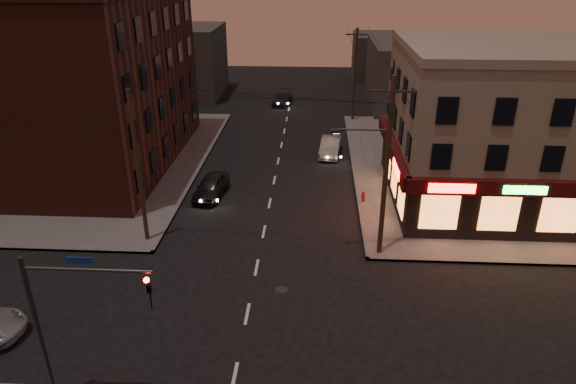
# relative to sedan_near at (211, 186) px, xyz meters

# --- Properties ---
(ground) EXTENTS (120.00, 120.00, 0.00)m
(ground) POSITION_rel_sedan_near_xyz_m (4.20, -12.93, -0.74)
(ground) COLOR black
(ground) RESTS_ON ground
(sidewalk_ne) EXTENTS (24.00, 28.00, 0.15)m
(sidewalk_ne) POSITION_rel_sedan_near_xyz_m (22.20, 6.07, -0.66)
(sidewalk_ne) COLOR #514F4C
(sidewalk_ne) RESTS_ON ground
(sidewalk_nw) EXTENTS (24.00, 28.00, 0.15)m
(sidewalk_nw) POSITION_rel_sedan_near_xyz_m (-13.80, 6.07, -0.66)
(sidewalk_nw) COLOR #514F4C
(sidewalk_nw) RESTS_ON ground
(pizza_building) EXTENTS (15.85, 12.85, 10.50)m
(pizza_building) POSITION_rel_sedan_near_xyz_m (20.13, 0.50, 4.61)
(pizza_building) COLOR gray
(pizza_building) RESTS_ON sidewalk_ne
(brick_apartment) EXTENTS (12.00, 20.00, 13.00)m
(brick_apartment) POSITION_rel_sedan_near_xyz_m (-10.30, 6.07, 5.91)
(brick_apartment) COLOR #451E16
(brick_apartment) RESTS_ON sidewalk_nw
(bg_building_ne_a) EXTENTS (10.00, 12.00, 7.00)m
(bg_building_ne_a) POSITION_rel_sedan_near_xyz_m (18.20, 25.07, 2.76)
(bg_building_ne_a) COLOR #3F3D3A
(bg_building_ne_a) RESTS_ON ground
(bg_building_nw) EXTENTS (9.00, 10.00, 8.00)m
(bg_building_nw) POSITION_rel_sedan_near_xyz_m (-8.80, 29.07, 3.26)
(bg_building_nw) COLOR #3F3D3A
(bg_building_nw) RESTS_ON ground
(bg_building_ne_b) EXTENTS (8.00, 8.00, 6.00)m
(bg_building_ne_b) POSITION_rel_sedan_near_xyz_m (16.20, 39.07, 2.26)
(bg_building_ne_b) COLOR #3F3D3A
(bg_building_ne_b) RESTS_ON ground
(utility_pole_main) EXTENTS (4.20, 0.44, 10.00)m
(utility_pole_main) POSITION_rel_sedan_near_xyz_m (10.89, -7.13, 5.02)
(utility_pole_main) COLOR #382619
(utility_pole_main) RESTS_ON sidewalk_ne
(utility_pole_far) EXTENTS (0.26, 0.26, 9.00)m
(utility_pole_far) POSITION_rel_sedan_near_xyz_m (11.00, 19.07, 3.91)
(utility_pole_far) COLOR #382619
(utility_pole_far) RESTS_ON sidewalk_ne
(utility_pole_west) EXTENTS (0.24, 0.24, 9.00)m
(utility_pole_west) POSITION_rel_sedan_near_xyz_m (-2.60, -6.43, 3.91)
(utility_pole_west) COLOR #382619
(utility_pole_west) RESTS_ON sidewalk_nw
(traffic_signal) EXTENTS (4.49, 0.32, 6.47)m
(traffic_signal) POSITION_rel_sedan_near_xyz_m (-1.37, -18.54, 3.42)
(traffic_signal) COLOR #333538
(traffic_signal) RESTS_ON ground
(sedan_near) EXTENTS (2.28, 4.51, 1.47)m
(sedan_near) POSITION_rel_sedan_near_xyz_m (0.00, 0.00, 0.00)
(sedan_near) COLOR black
(sedan_near) RESTS_ON ground
(sedan_mid) EXTENTS (2.07, 4.65, 1.48)m
(sedan_mid) POSITION_rel_sedan_near_xyz_m (8.52, 8.79, 0.00)
(sedan_mid) COLOR gray
(sedan_mid) RESTS_ON ground
(sedan_far) EXTENTS (2.31, 4.76, 1.33)m
(sedan_far) POSITION_rel_sedan_near_xyz_m (3.35, 25.15, -0.07)
(sedan_far) COLOR black
(sedan_far) RESTS_ON ground
(fire_hydrant) EXTENTS (0.34, 0.34, 0.77)m
(fire_hydrant) POSITION_rel_sedan_near_xyz_m (10.60, -0.58, -0.17)
(fire_hydrant) COLOR maroon
(fire_hydrant) RESTS_ON sidewalk_ne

